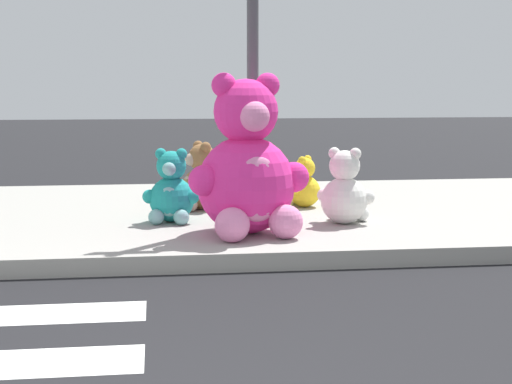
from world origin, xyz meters
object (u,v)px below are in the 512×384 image
sign_pole (253,42)px  plush_teal (171,193)px  plush_pink_large (248,170)px  plush_yellow (303,186)px  plush_brown (200,182)px  plush_white (345,193)px

sign_pole → plush_teal: bearing=173.2°
plush_pink_large → plush_yellow: size_ratio=2.55×
plush_brown → plush_teal: plush_brown is taller
plush_yellow → plush_teal: size_ratio=0.78×
plush_brown → plush_white: (1.31, -1.01, 0.00)m
plush_white → plush_teal: bearing=170.4°
plush_yellow → plush_brown: 1.11m
plush_pink_large → plush_white: plush_pink_large is taller
sign_pole → plush_white: (0.85, -0.18, -1.41)m
sign_pole → plush_yellow: bearing=52.4°
plush_pink_large → plush_teal: size_ratio=1.99×
sign_pole → plush_brown: bearing=118.6°
sign_pole → plush_yellow: 1.82m
plush_pink_large → plush_yellow: 1.66m
plush_yellow → plush_white: (0.20, -1.03, 0.07)m
plush_pink_large → plush_white: bearing=22.7°
plush_teal → plush_brown: bearing=66.6°
plush_brown → plush_white: size_ratio=0.99×
sign_pole → plush_pink_large: 1.28m
plush_teal → plush_yellow: bearing=27.8°
plush_yellow → plush_white: plush_white is taller
sign_pole → plush_yellow: size_ratio=5.79×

